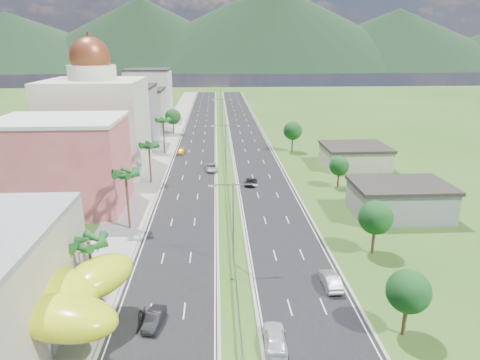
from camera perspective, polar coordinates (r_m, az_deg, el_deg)
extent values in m
plane|color=#2D5119|center=(47.89, -0.35, -16.86)|extent=(500.00, 500.00, 0.00)
cube|color=black|center=(132.35, -5.56, 5.73)|extent=(11.00, 260.00, 0.04)
cube|color=black|center=(132.57, 0.96, 5.83)|extent=(11.00, 260.00, 0.04)
cube|color=gray|center=(133.08, -9.67, 5.64)|extent=(7.00, 260.00, 0.12)
cube|color=gray|center=(114.55, -2.15, 4.24)|extent=(0.08, 216.00, 0.28)
cube|color=gray|center=(215.11, -2.69, 10.46)|extent=(0.10, 0.12, 0.70)
cylinder|color=gray|center=(53.98, -0.89, -5.98)|extent=(0.20, 0.20, 11.00)
cube|color=gray|center=(52.05, -2.51, -0.66)|extent=(2.88, 0.12, 0.12)
cube|color=gray|center=(52.16, 0.66, -0.60)|extent=(2.88, 0.12, 0.12)
cube|color=silver|center=(52.09, -3.91, -0.79)|extent=(0.60, 0.25, 0.18)
cube|color=silver|center=(52.28, 2.06, -0.68)|extent=(0.60, 0.25, 0.18)
cylinder|color=gray|center=(92.02, -1.91, 4.03)|extent=(0.20, 0.20, 11.00)
cube|color=gray|center=(90.90, -2.86, 7.26)|extent=(2.88, 0.12, 0.12)
cube|color=gray|center=(90.96, -1.03, 7.29)|extent=(2.88, 0.12, 0.12)
cube|color=silver|center=(90.92, -3.67, 7.19)|extent=(0.60, 0.25, 0.18)
cube|color=silver|center=(91.04, -0.22, 7.24)|extent=(0.60, 0.25, 0.18)
cylinder|color=gray|center=(136.17, -2.37, 8.48)|extent=(0.20, 0.20, 11.00)
cube|color=gray|center=(135.41, -3.01, 10.68)|extent=(2.88, 0.12, 0.12)
cube|color=gray|center=(135.45, -1.77, 10.70)|extent=(2.88, 0.12, 0.12)
cube|color=silver|center=(135.43, -3.56, 10.63)|extent=(0.60, 0.25, 0.18)
cube|color=silver|center=(135.50, -1.22, 10.66)|extent=(0.60, 0.25, 0.18)
cylinder|color=gray|center=(180.73, -2.60, 10.74)|extent=(0.20, 0.20, 11.00)
cube|color=gray|center=(180.17, -3.09, 12.40)|extent=(2.88, 0.12, 0.12)
cube|color=gray|center=(180.20, -2.16, 12.42)|extent=(2.88, 0.12, 0.12)
cube|color=silver|center=(180.18, -3.51, 12.37)|extent=(0.60, 0.25, 0.18)
cube|color=silver|center=(180.23, -1.74, 12.39)|extent=(0.60, 0.25, 0.18)
cylinder|color=gray|center=(43.70, -24.13, -19.22)|extent=(0.50, 0.50, 4.00)
cylinder|color=gray|center=(46.93, -19.61, -15.88)|extent=(0.50, 0.50, 4.00)
cube|color=#C9525D|center=(78.53, -22.48, 1.80)|extent=(20.00, 15.00, 15.00)
cube|color=beige|center=(99.45, -18.48, 6.81)|extent=(20.00, 20.00, 20.00)
cylinder|color=beige|center=(98.12, -19.14, 13.41)|extent=(10.00, 10.00, 3.00)
sphere|color=brown|center=(98.00, -19.32, 15.15)|extent=(8.40, 8.40, 8.40)
cube|color=gray|center=(123.52, -15.02, 8.13)|extent=(16.00, 15.00, 16.00)
cube|color=#A49C87|center=(145.11, -13.27, 8.99)|extent=(16.00, 15.00, 13.00)
cube|color=silver|center=(167.31, -12.01, 11.03)|extent=(16.00, 15.00, 18.00)
cube|color=gray|center=(75.17, 20.49, -2.65)|extent=(15.00, 10.00, 5.00)
cube|color=#A49C87|center=(102.74, 15.04, 2.98)|extent=(14.00, 12.00, 4.40)
cylinder|color=#47301C|center=(49.46, -19.12, -11.63)|extent=(0.36, 0.36, 7.50)
cylinder|color=#47301C|center=(66.85, -14.73, -2.75)|extent=(0.36, 0.36, 9.00)
cylinder|color=#47301C|center=(88.58, -11.90, 2.11)|extent=(0.36, 0.36, 8.00)
cylinder|color=#47301C|center=(112.58, -10.10, 5.71)|extent=(0.36, 0.36, 8.80)
cylinder|color=#47301C|center=(137.34, -8.88, 7.07)|extent=(0.40, 0.40, 4.90)
sphere|color=#174B1B|center=(136.81, -8.94, 8.37)|extent=(4.90, 4.90, 4.90)
cylinder|color=#47301C|center=(46.17, 21.15, -16.52)|extent=(0.40, 0.40, 4.20)
sphere|color=#174B1B|center=(44.76, 21.54, -13.64)|extent=(4.20, 4.20, 4.20)
cylinder|color=#47301C|center=(60.82, 17.38, -7.34)|extent=(0.40, 0.40, 4.55)
sphere|color=#174B1B|center=(59.68, 17.64, -4.79)|extent=(4.55, 4.55, 4.55)
cylinder|color=#47301C|center=(86.69, 12.97, 0.27)|extent=(0.40, 0.40, 3.85)
sphere|color=#174B1B|center=(86.00, 13.09, 1.84)|extent=(3.85, 3.85, 3.85)
cylinder|color=#47301C|center=(113.92, 6.99, 4.99)|extent=(0.40, 0.40, 4.90)
sphere|color=#174B1B|center=(113.28, 7.04, 6.54)|extent=(4.90, 4.90, 4.90)
imported|color=black|center=(46.10, -11.38, -17.68)|extent=(2.17, 4.40, 1.39)
imported|color=#A0A2A8|center=(95.98, -3.83, 1.66)|extent=(2.97, 5.51, 1.47)
imported|color=gold|center=(112.30, -7.78, 3.83)|extent=(1.93, 4.31, 1.23)
imported|color=silver|center=(42.69, 4.66, -20.26)|extent=(2.35, 5.35, 1.79)
imported|color=#97989E|center=(52.30, 11.95, -12.93)|extent=(1.89, 5.02, 1.64)
imported|color=black|center=(86.35, 1.45, -0.20)|extent=(2.92, 5.02, 1.31)
imported|color=black|center=(47.62, -12.77, -16.57)|extent=(0.63, 2.05, 1.31)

